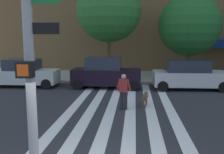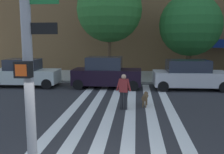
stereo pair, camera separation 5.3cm
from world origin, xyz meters
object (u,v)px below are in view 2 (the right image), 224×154
object	(u,v)px
traffic_light_pole	(25,24)
parked_car_third_in_line	(189,75)
parked_car_near_curb	(25,73)
parked_car_behind_first	(106,73)
street_tree_nearest	(109,10)
street_tree_middle	(190,25)
pedestrian_dog_walker	(124,90)
dog_on_leash	(145,97)

from	to	relation	value
traffic_light_pole	parked_car_third_in_line	world-z (taller)	traffic_light_pole
parked_car_near_curb	parked_car_behind_first	bearing A→B (deg)	0.02
street_tree_nearest	parked_car_near_curb	bearing A→B (deg)	-148.27
parked_car_third_in_line	street_tree_nearest	xyz separation A→B (m)	(-5.45, 3.32, 4.44)
street_tree_nearest	street_tree_middle	distance (m)	6.18
traffic_light_pole	parked_car_near_curb	world-z (taller)	traffic_light_pole
street_tree_nearest	pedestrian_dog_walker	size ratio (longest dim) A/B	4.67
parked_car_near_curb	street_tree_middle	xyz separation A→B (m)	(11.43, 3.57, 3.31)
street_tree_middle	dog_on_leash	bearing A→B (deg)	-114.06
street_tree_nearest	street_tree_middle	xyz separation A→B (m)	(6.06, 0.25, -1.16)
traffic_light_pole	dog_on_leash	xyz separation A→B (m)	(2.38, 7.84, -3.08)
street_tree_middle	dog_on_leash	size ratio (longest dim) A/B	6.21
parked_car_near_curb	pedestrian_dog_walker	bearing A→B (deg)	-36.36
street_tree_middle	pedestrian_dog_walker	distance (m)	10.28
parked_car_behind_first	street_tree_nearest	world-z (taller)	street_tree_nearest
parked_car_behind_first	parked_car_third_in_line	size ratio (longest dim) A/B	0.96
street_tree_middle	traffic_light_pole	bearing A→B (deg)	-110.58
street_tree_middle	street_tree_nearest	bearing A→B (deg)	-177.62
parked_car_near_curb	parked_car_third_in_line	xyz separation A→B (m)	(10.81, -0.00, 0.03)
parked_car_third_in_line	street_tree_nearest	size ratio (longest dim) A/B	0.61
traffic_light_pole	parked_car_behind_first	xyz separation A→B (m)	(-0.00, 12.22, -2.57)
parked_car_third_in_line	pedestrian_dog_walker	world-z (taller)	parked_car_third_in_line
street_tree_nearest	traffic_light_pole	bearing A→B (deg)	-89.50
pedestrian_dog_walker	parked_car_third_in_line	bearing A→B (deg)	52.11
pedestrian_dog_walker	street_tree_nearest	bearing A→B (deg)	100.23
street_tree_nearest	dog_on_leash	bearing A→B (deg)	-71.90
traffic_light_pole	pedestrian_dog_walker	world-z (taller)	traffic_light_pole
parked_car_near_curb	parked_car_behind_first	distance (m)	5.50
parked_car_near_curb	street_tree_nearest	distance (m)	7.73
parked_car_third_in_line	dog_on_leash	xyz separation A→B (m)	(-2.93, -4.38, -0.46)
traffic_light_pole	parked_car_behind_first	bearing A→B (deg)	90.01
parked_car_behind_first	pedestrian_dog_walker	xyz separation A→B (m)	(1.38, -5.06, -0.03)
street_tree_nearest	dog_on_leash	world-z (taller)	street_tree_nearest
traffic_light_pole	parked_car_behind_first	world-z (taller)	traffic_light_pole
traffic_light_pole	street_tree_middle	distance (m)	16.88
parked_car_behind_first	pedestrian_dog_walker	size ratio (longest dim) A/B	2.72
parked_car_third_in_line	street_tree_middle	bearing A→B (deg)	80.21
parked_car_near_curb	street_tree_middle	size ratio (longest dim) A/B	0.69
traffic_light_pole	street_tree_nearest	size ratio (longest dim) A/B	0.76
street_tree_middle	pedestrian_dog_walker	xyz separation A→B (m)	(-4.55, -8.63, -3.26)
parked_car_behind_first	parked_car_third_in_line	bearing A→B (deg)	-0.03
parked_car_behind_first	street_tree_nearest	distance (m)	5.51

